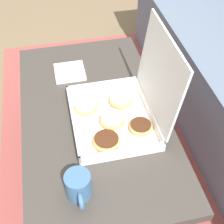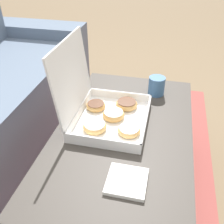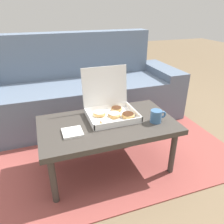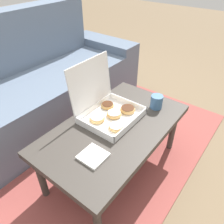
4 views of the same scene
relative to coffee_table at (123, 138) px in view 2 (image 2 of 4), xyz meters
name	(u,v)px [view 2 (image 2 of 4)]	position (x,y,z in m)	size (l,w,h in m)	color
ground_plane	(94,188)	(0.00, 0.15, -0.37)	(12.00, 12.00, 0.00)	#756047
area_rug	(41,177)	(0.00, 0.45, -0.36)	(2.31, 1.84, 0.01)	#994742
coffee_table	(123,138)	(0.00, 0.00, 0.00)	(1.01, 0.58, 0.41)	#3D3833
pastry_box	(104,108)	(0.06, 0.10, 0.10)	(0.37, 0.35, 0.36)	white
coffee_mug	(157,85)	(0.35, -0.11, 0.09)	(0.13, 0.08, 0.10)	#3D6693
napkin_stack	(127,181)	(-0.27, -0.06, 0.05)	(0.14, 0.14, 0.01)	white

